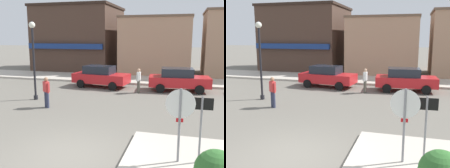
% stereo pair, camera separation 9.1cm
% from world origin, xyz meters
% --- Properties ---
extents(ground_plane, '(160.00, 160.00, 0.00)m').
position_xyz_m(ground_plane, '(0.00, 0.00, 0.00)').
color(ground_plane, '#6B665B').
extents(kerb_far, '(80.00, 4.00, 0.15)m').
position_xyz_m(kerb_far, '(0.00, 14.35, 0.07)').
color(kerb_far, beige).
rests_on(kerb_far, ground).
extents(stop_sign, '(0.82, 0.08, 2.30)m').
position_xyz_m(stop_sign, '(3.34, 0.23, 1.52)').
color(stop_sign, gray).
rests_on(stop_sign, ground).
extents(one_way_sign, '(0.60, 0.06, 2.10)m').
position_xyz_m(one_way_sign, '(3.91, 0.33, 1.33)').
color(one_way_sign, gray).
rests_on(one_way_sign, ground).
extents(lamp_post, '(0.36, 0.36, 4.54)m').
position_xyz_m(lamp_post, '(-5.00, 6.24, 2.96)').
color(lamp_post, black).
rests_on(lamp_post, ground).
extents(parked_car_nearest, '(4.17, 2.23, 1.56)m').
position_xyz_m(parked_car_nearest, '(-2.48, 10.89, 0.81)').
color(parked_car_nearest, red).
rests_on(parked_car_nearest, ground).
extents(parked_car_second, '(4.12, 2.12, 1.56)m').
position_xyz_m(parked_car_second, '(3.04, 10.97, 0.81)').
color(parked_car_second, red).
rests_on(parked_car_second, ground).
extents(pedestrian_crossing_near, '(0.50, 0.39, 1.61)m').
position_xyz_m(pedestrian_crossing_near, '(-3.47, 4.84, 0.87)').
color(pedestrian_crossing_near, '#2D334C').
rests_on(pedestrian_crossing_near, ground).
extents(pedestrian_crossing_far, '(0.23, 0.55, 1.61)m').
position_xyz_m(pedestrian_crossing_far, '(0.53, 9.66, 0.87)').
color(pedestrian_crossing_far, '#4C473D').
rests_on(pedestrian_crossing_far, ground).
extents(building_corner_shop, '(8.29, 8.10, 6.81)m').
position_xyz_m(building_corner_shop, '(-7.85, 20.16, 3.41)').
color(building_corner_shop, '#473328').
rests_on(building_corner_shop, ground).
extents(building_storefront_left_near, '(6.64, 6.36, 5.49)m').
position_xyz_m(building_storefront_left_near, '(0.63, 19.33, 2.75)').
color(building_storefront_left_near, tan).
rests_on(building_storefront_left_near, ground).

